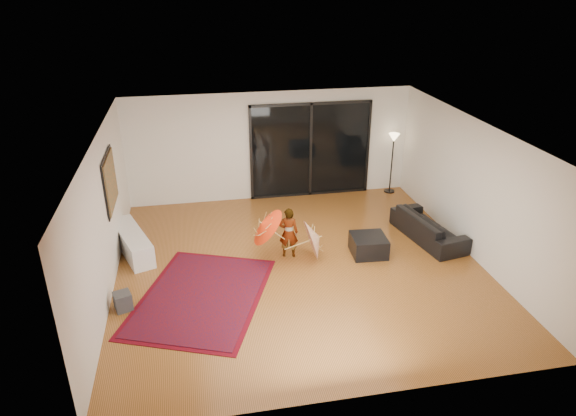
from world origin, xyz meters
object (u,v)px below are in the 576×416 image
object	(u,v)px
ottoman	(369,245)
child	(289,233)
media_console	(132,242)
sofa	(429,227)

from	to	relation	value
ottoman	child	xyz separation A→B (m)	(-1.61, 0.22, 0.33)
media_console	ottoman	xyz separation A→B (m)	(4.72, -0.96, -0.04)
media_console	ottoman	distance (m)	4.82
media_console	ottoman	world-z (taller)	media_console
media_console	sofa	bearing A→B (deg)	-25.13
ottoman	child	size ratio (longest dim) A/B	0.65
sofa	media_console	bearing A→B (deg)	74.58
ottoman	child	distance (m)	1.66
media_console	sofa	distance (m)	6.23
sofa	ottoman	size ratio (longest dim) A/B	2.79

